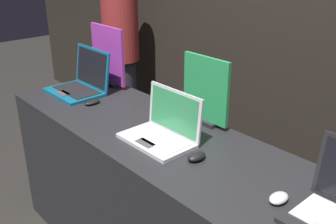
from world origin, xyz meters
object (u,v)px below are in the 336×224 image
at_px(laptop_front, 81,82).
at_px(person_bystander, 121,52).
at_px(mouse_middle, 196,156).
at_px(promo_stand_middle, 205,93).
at_px(mouse_front, 92,102).
at_px(promo_stand_front, 108,57).
at_px(mouse_back, 279,198).
at_px(laptop_middle, 163,129).

bearing_deg(laptop_front, person_bystander, 130.51).
distance_m(mouse_middle, promo_stand_middle, 0.46).
bearing_deg(promo_stand_middle, person_bystander, 159.81).
height_order(mouse_middle, promo_stand_middle, promo_stand_middle).
height_order(laptop_front, person_bystander, person_bystander).
distance_m(mouse_front, promo_stand_middle, 0.77).
bearing_deg(promo_stand_front, mouse_middle, -14.79).
relative_size(mouse_middle, promo_stand_middle, 0.26).
bearing_deg(person_bystander, mouse_back, -21.62).
distance_m(mouse_front, mouse_back, 1.38).
bearing_deg(mouse_back, laptop_front, 177.24).
height_order(mouse_middle, mouse_back, mouse_middle).
bearing_deg(laptop_middle, person_bystander, 150.96).
distance_m(promo_stand_front, person_bystander, 0.99).
distance_m(mouse_back, person_bystander, 2.54).
bearing_deg(laptop_front, laptop_middle, -3.77).
relative_size(promo_stand_middle, mouse_back, 4.03).
bearing_deg(mouse_back, mouse_front, 179.74).
distance_m(laptop_front, mouse_back, 1.63).
bearing_deg(promo_stand_front, laptop_middle, -17.42).
bearing_deg(laptop_front, mouse_back, -2.76).
bearing_deg(person_bystander, laptop_middle, -29.04).
xyz_separation_m(laptop_middle, person_bystander, (-1.66, 0.92, -0.07)).
relative_size(laptop_middle, mouse_middle, 3.76).
height_order(promo_stand_front, promo_stand_middle, promo_stand_front).
distance_m(laptop_front, promo_stand_front, 0.27).
distance_m(laptop_middle, mouse_middle, 0.27).
bearing_deg(mouse_middle, laptop_middle, 174.94).
xyz_separation_m(mouse_middle, person_bystander, (-1.92, 0.94, -0.03)).
xyz_separation_m(promo_stand_front, promo_stand_middle, (0.92, 0.02, -0.02)).
distance_m(laptop_front, mouse_middle, 1.19).
bearing_deg(laptop_front, mouse_front, -16.21).
distance_m(mouse_middle, person_bystander, 2.14).
bearing_deg(laptop_front, mouse_middle, -4.06).
distance_m(laptop_middle, mouse_back, 0.71).
distance_m(promo_stand_middle, person_bystander, 1.78).
xyz_separation_m(laptop_middle, mouse_middle, (0.26, -0.02, -0.04)).
height_order(laptop_front, mouse_middle, laptop_front).
xyz_separation_m(mouse_back, person_bystander, (-2.37, 0.94, -0.03)).
xyz_separation_m(mouse_middle, mouse_back, (0.45, 0.01, -0.00)).
xyz_separation_m(mouse_middle, promo_stand_middle, (-0.26, 0.33, 0.16)).
bearing_deg(mouse_middle, promo_stand_front, 165.21).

